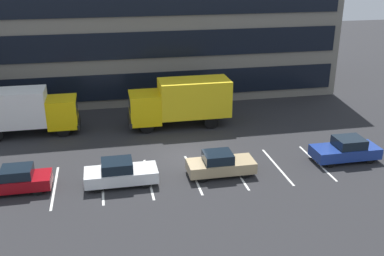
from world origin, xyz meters
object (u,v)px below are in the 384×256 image
object	(u,v)px
box_truck_yellow_all	(182,101)
sedan_white	(120,173)
sedan_navy	(346,150)
sedan_tan	(220,164)
sedan_maroon	(15,180)
box_truck_yellow	(24,110)

from	to	relation	value
box_truck_yellow_all	sedan_white	distance (m)	10.57
box_truck_yellow_all	sedan_navy	xyz separation A→B (m)	(9.56, -8.62, -1.36)
sedan_tan	sedan_navy	distance (m)	8.77
box_truck_yellow_all	sedan_maroon	xyz separation A→B (m)	(-11.38, -8.64, -1.41)
box_truck_yellow	sedan_white	world-z (taller)	box_truck_yellow
sedan_white	sedan_navy	bearing A→B (deg)	1.50
sedan_navy	box_truck_yellow	bearing A→B (deg)	157.03
sedan_tan	sedan_white	distance (m)	6.17
sedan_maroon	box_truck_yellow	bearing A→B (deg)	93.77
box_truck_yellow	sedan_maroon	size ratio (longest dim) A/B	1.84
box_truck_yellow	sedan_white	bearing A→B (deg)	-55.20
sedan_maroon	sedan_tan	xyz separation A→B (m)	(12.18, -0.35, 0.01)
box_truck_yellow_all	sedan_maroon	distance (m)	14.36
box_truck_yellow	sedan_tan	bearing A→B (deg)	-36.63
box_truck_yellow	sedan_tan	size ratio (longest dim) A/B	1.82
sedan_maroon	sedan_tan	size ratio (longest dim) A/B	0.99
box_truck_yellow_all	sedan_navy	size ratio (longest dim) A/B	1.82
box_truck_yellow_all	box_truck_yellow	bearing A→B (deg)	177.51
sedan_navy	sedan_tan	bearing A→B (deg)	-177.57
box_truck_yellow_all	sedan_tan	xyz separation A→B (m)	(0.80, -8.99, -1.40)
box_truck_yellow_all	sedan_white	bearing A→B (deg)	-120.79
box_truck_yellow	sedan_tan	xyz separation A→B (m)	(12.79, -9.51, -1.28)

